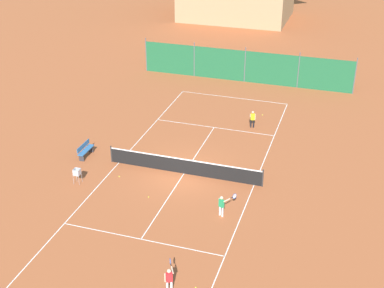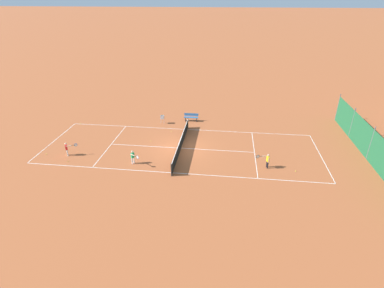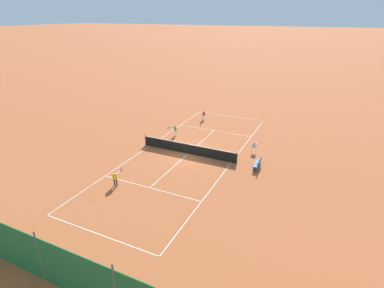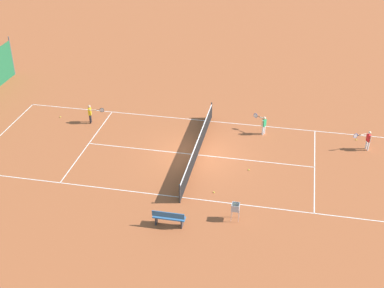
{
  "view_description": "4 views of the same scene",
  "coord_description": "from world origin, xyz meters",
  "px_view_note": "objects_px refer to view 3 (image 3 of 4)",
  "views": [
    {
      "loc": [
        8.52,
        -25.03,
        15.71
      ],
      "look_at": [
        0.13,
        1.1,
        1.39
      ],
      "focal_mm": 50.0,
      "sensor_mm": 36.0,
      "label": 1
    },
    {
      "loc": [
        23.12,
        3.85,
        12.23
      ],
      "look_at": [
        0.46,
        1.04,
        0.71
      ],
      "focal_mm": 28.0,
      "sensor_mm": 36.0,
      "label": 2
    },
    {
      "loc": [
        -10.74,
        21.99,
        11.66
      ],
      "look_at": [
        -0.75,
        0.8,
        1.41
      ],
      "focal_mm": 28.0,
      "sensor_mm": 36.0,
      "label": 3
    },
    {
      "loc": [
        -24.94,
        -4.74,
        15.53
      ],
      "look_at": [
        -0.55,
        0.21,
        0.99
      ],
      "focal_mm": 50.0,
      "sensor_mm": 36.0,
      "label": 4
    }
  ],
  "objects_px": {
    "tennis_ball_far_corner": "(194,119)",
    "player_far_baseline": "(204,114)",
    "tennis_net": "(188,149)",
    "courtside_bench": "(258,163)",
    "player_near_service": "(175,129)",
    "tennis_ball_service_box": "(211,143)",
    "tennis_ball_alley_right": "(209,115)",
    "tennis_ball_mid_court": "(263,122)",
    "tennis_ball_alley_left": "(92,199)",
    "ball_hopper": "(254,146)",
    "tennis_ball_by_net_right": "(229,154)",
    "player_near_baseline": "(115,177)"
  },
  "relations": [
    {
      "from": "tennis_net",
      "to": "tennis_ball_far_corner",
      "type": "relative_size",
      "value": 139.09
    },
    {
      "from": "player_far_baseline",
      "to": "tennis_ball_alley_right",
      "type": "distance_m",
      "value": 2.05
    },
    {
      "from": "player_far_baseline",
      "to": "courtside_bench",
      "type": "relative_size",
      "value": 0.78
    },
    {
      "from": "player_far_baseline",
      "to": "tennis_ball_by_net_right",
      "type": "relative_size",
      "value": 17.75
    },
    {
      "from": "tennis_ball_mid_court",
      "to": "player_far_baseline",
      "type": "bearing_deg",
      "value": 17.63
    },
    {
      "from": "player_near_baseline",
      "to": "tennis_ball_far_corner",
      "type": "height_order",
      "value": "player_near_baseline"
    },
    {
      "from": "tennis_ball_alley_left",
      "to": "ball_hopper",
      "type": "height_order",
      "value": "ball_hopper"
    },
    {
      "from": "player_far_baseline",
      "to": "tennis_ball_by_net_right",
      "type": "distance_m",
      "value": 9.73
    },
    {
      "from": "tennis_ball_mid_court",
      "to": "tennis_ball_alley_right",
      "type": "distance_m",
      "value": 6.69
    },
    {
      "from": "tennis_net",
      "to": "player_near_baseline",
      "type": "xyz_separation_m",
      "value": [
        2.44,
        7.16,
        0.2
      ]
    },
    {
      "from": "player_near_service",
      "to": "ball_hopper",
      "type": "relative_size",
      "value": 1.3
    },
    {
      "from": "tennis_net",
      "to": "player_far_baseline",
      "type": "height_order",
      "value": "player_far_baseline"
    },
    {
      "from": "tennis_ball_far_corner",
      "to": "courtside_bench",
      "type": "bearing_deg",
      "value": 137.86
    },
    {
      "from": "tennis_ball_service_box",
      "to": "tennis_ball_by_net_right",
      "type": "height_order",
      "value": "same"
    },
    {
      "from": "ball_hopper",
      "to": "player_near_baseline",
      "type": "bearing_deg",
      "value": 52.13
    },
    {
      "from": "tennis_ball_far_corner",
      "to": "player_far_baseline",
      "type": "bearing_deg",
      "value": -155.01
    },
    {
      "from": "player_near_baseline",
      "to": "tennis_ball_far_corner",
      "type": "bearing_deg",
      "value": -86.35
    },
    {
      "from": "player_far_baseline",
      "to": "tennis_ball_service_box",
      "type": "distance_m",
      "value": 7.19
    },
    {
      "from": "tennis_net",
      "to": "tennis_ball_service_box",
      "type": "relative_size",
      "value": 139.09
    },
    {
      "from": "player_near_baseline",
      "to": "player_far_baseline",
      "type": "height_order",
      "value": "player_near_baseline"
    },
    {
      "from": "tennis_ball_service_box",
      "to": "courtside_bench",
      "type": "bearing_deg",
      "value": 150.14
    },
    {
      "from": "player_near_service",
      "to": "tennis_ball_alley_left",
      "type": "relative_size",
      "value": 17.59
    },
    {
      "from": "player_near_baseline",
      "to": "tennis_ball_far_corner",
      "type": "distance_m",
      "value": 15.97
    },
    {
      "from": "player_near_service",
      "to": "courtside_bench",
      "type": "height_order",
      "value": "player_near_service"
    },
    {
      "from": "tennis_ball_alley_left",
      "to": "player_far_baseline",
      "type": "bearing_deg",
      "value": -90.84
    },
    {
      "from": "tennis_ball_by_net_right",
      "to": "tennis_ball_far_corner",
      "type": "bearing_deg",
      "value": -46.74
    },
    {
      "from": "player_near_service",
      "to": "tennis_ball_alley_right",
      "type": "relative_size",
      "value": 17.59
    },
    {
      "from": "tennis_ball_alley_right",
      "to": "tennis_net",
      "type": "bearing_deg",
      "value": 102.87
    },
    {
      "from": "tennis_net",
      "to": "courtside_bench",
      "type": "relative_size",
      "value": 6.12
    },
    {
      "from": "tennis_ball_far_corner",
      "to": "tennis_ball_service_box",
      "type": "distance_m",
      "value": 7.32
    },
    {
      "from": "tennis_ball_mid_court",
      "to": "tennis_ball_alley_left",
      "type": "xyz_separation_m",
      "value": [
        6.87,
        20.68,
        0.0
      ]
    },
    {
      "from": "tennis_net",
      "to": "tennis_ball_far_corner",
      "type": "height_order",
      "value": "tennis_net"
    },
    {
      "from": "player_near_service",
      "to": "tennis_ball_far_corner",
      "type": "xyz_separation_m",
      "value": [
        0.31,
        -5.42,
        -0.65
      ]
    },
    {
      "from": "tennis_ball_alley_left",
      "to": "ball_hopper",
      "type": "relative_size",
      "value": 0.07
    },
    {
      "from": "player_near_baseline",
      "to": "tennis_net",
      "type": "bearing_deg",
      "value": -108.84
    },
    {
      "from": "tennis_ball_alley_right",
      "to": "tennis_ball_service_box",
      "type": "bearing_deg",
      "value": 113.4
    },
    {
      "from": "tennis_net",
      "to": "player_far_baseline",
      "type": "relative_size",
      "value": 7.84
    },
    {
      "from": "player_far_baseline",
      "to": "tennis_ball_mid_court",
      "type": "height_order",
      "value": "player_far_baseline"
    },
    {
      "from": "tennis_net",
      "to": "ball_hopper",
      "type": "relative_size",
      "value": 10.31
    },
    {
      "from": "tennis_ball_service_box",
      "to": "tennis_ball_far_corner",
      "type": "bearing_deg",
      "value": -52.45
    },
    {
      "from": "tennis_ball_mid_court",
      "to": "tennis_ball_alley_left",
      "type": "relative_size",
      "value": 1.0
    },
    {
      "from": "player_near_service",
      "to": "tennis_ball_service_box",
      "type": "distance_m",
      "value": 4.22
    },
    {
      "from": "player_near_service",
      "to": "tennis_ball_by_net_right",
      "type": "bearing_deg",
      "value": 164.09
    },
    {
      "from": "tennis_net",
      "to": "tennis_ball_alley_left",
      "type": "distance_m",
      "value": 9.75
    },
    {
      "from": "tennis_ball_service_box",
      "to": "tennis_ball_alley_right",
      "type": "bearing_deg",
      "value": -66.6
    },
    {
      "from": "tennis_ball_mid_court",
      "to": "ball_hopper",
      "type": "height_order",
      "value": "ball_hopper"
    },
    {
      "from": "tennis_ball_alley_right",
      "to": "tennis_ball_far_corner",
      "type": "bearing_deg",
      "value": 69.44
    },
    {
      "from": "tennis_ball_far_corner",
      "to": "tennis_ball_mid_court",
      "type": "height_order",
      "value": "same"
    },
    {
      "from": "tennis_ball_by_net_right",
      "to": "ball_hopper",
      "type": "relative_size",
      "value": 0.07
    },
    {
      "from": "tennis_ball_by_net_right",
      "to": "ball_hopper",
      "type": "bearing_deg",
      "value": -145.26
    }
  ]
}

